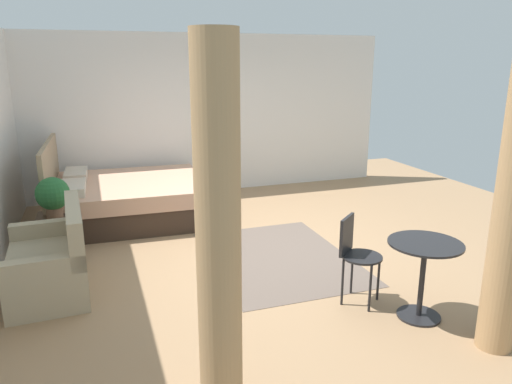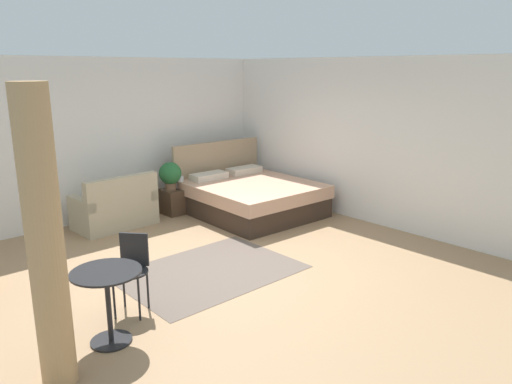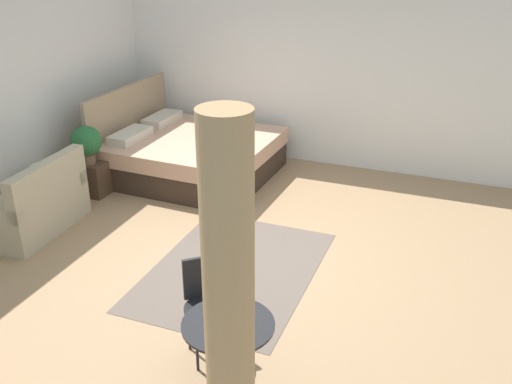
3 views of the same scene
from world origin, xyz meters
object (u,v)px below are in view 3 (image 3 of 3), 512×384
(potted_plant, at_px, (86,142))
(nightstand, at_px, (95,176))
(couch, at_px, (34,207))
(balcony_table, at_px, (229,349))
(bed, at_px, (190,154))
(vase, at_px, (96,150))
(cafe_chair_near_window, at_px, (205,297))

(potted_plant, bearing_deg, nightstand, 4.90)
(couch, relative_size, balcony_table, 1.75)
(bed, distance_m, balcony_table, 4.52)
(potted_plant, bearing_deg, bed, -39.68)
(nightstand, relative_size, vase, 2.24)
(nightstand, bearing_deg, vase, 12.75)
(balcony_table, xyz_separation_m, cafe_chair_near_window, (0.49, 0.42, 0.02))
(balcony_table, distance_m, cafe_chair_near_window, 0.64)
(bed, height_order, nightstand, bed)
(bed, xyz_separation_m, cafe_chair_near_window, (-3.39, -1.90, 0.22))
(vase, bearing_deg, potted_plant, -170.78)
(couch, relative_size, nightstand, 2.69)
(potted_plant, xyz_separation_m, vase, (0.22, 0.04, -0.18))
(couch, height_order, nightstand, couch)
(couch, xyz_separation_m, vase, (1.30, 0.04, 0.26))
(couch, distance_m, nightstand, 1.18)
(nightstand, bearing_deg, balcony_table, -131.57)
(vase, bearing_deg, bed, -47.15)
(nightstand, distance_m, potted_plant, 0.52)
(nightstand, bearing_deg, potted_plant, -175.10)
(nightstand, relative_size, cafe_chair_near_window, 0.56)
(potted_plant, height_order, vase, potted_plant)
(bed, relative_size, couch, 1.73)
(potted_plant, height_order, cafe_chair_near_window, potted_plant)
(couch, xyz_separation_m, potted_plant, (1.08, 0.01, 0.44))
(couch, distance_m, vase, 1.33)
(couch, distance_m, cafe_chair_near_window, 3.06)
(bed, bearing_deg, cafe_chair_near_window, -150.73)
(couch, relative_size, cafe_chair_near_window, 1.50)
(bed, distance_m, couch, 2.36)
(bed, distance_m, vase, 1.32)
(vase, xyz_separation_m, cafe_chair_near_window, (-2.51, -2.85, -0.03))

